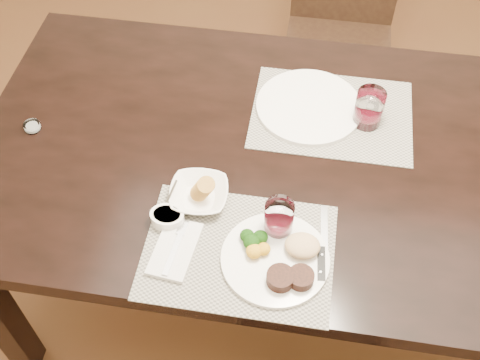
% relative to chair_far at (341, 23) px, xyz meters
% --- Properties ---
extents(ground_plane, '(4.50, 4.50, 0.00)m').
position_rel_chair_far_xyz_m(ground_plane, '(0.00, -0.93, -0.50)').
color(ground_plane, '#4B2918').
rests_on(ground_plane, ground).
extents(dining_table, '(2.00, 1.00, 0.75)m').
position_rel_chair_far_xyz_m(dining_table, '(0.00, -0.93, 0.16)').
color(dining_table, black).
rests_on(dining_table, ground).
extents(chair_far, '(0.42, 0.42, 0.90)m').
position_rel_chair_far_xyz_m(chair_far, '(0.00, 0.00, 0.00)').
color(chair_far, black).
rests_on(chair_far, ground).
extents(placemat_near, '(0.46, 0.34, 0.00)m').
position_rel_chair_far_xyz_m(placemat_near, '(-0.21, -1.27, 0.25)').
color(placemat_near, gray).
rests_on(placemat_near, dining_table).
extents(placemat_far, '(0.46, 0.34, 0.00)m').
position_rel_chair_far_xyz_m(placemat_far, '(-0.02, -0.77, 0.25)').
color(placemat_far, gray).
rests_on(placemat_far, dining_table).
extents(dinner_plate, '(0.26, 0.26, 0.05)m').
position_rel_chair_far_xyz_m(dinner_plate, '(-0.11, -1.28, 0.27)').
color(dinner_plate, white).
rests_on(dinner_plate, placemat_near).
extents(napkin_fork, '(0.11, 0.18, 0.02)m').
position_rel_chair_far_xyz_m(napkin_fork, '(-0.36, -1.29, 0.26)').
color(napkin_fork, silver).
rests_on(napkin_fork, placemat_near).
extents(steak_knife, '(0.03, 0.22, 0.01)m').
position_rel_chair_far_xyz_m(steak_knife, '(-0.01, -1.25, 0.26)').
color(steak_knife, silver).
rests_on(steak_knife, placemat_near).
extents(cracker_bowl, '(0.16, 0.16, 0.07)m').
position_rel_chair_far_xyz_m(cracker_bowl, '(-0.33, -1.13, 0.27)').
color(cracker_bowl, white).
rests_on(cracker_bowl, placemat_near).
extents(sauce_ramekin, '(0.09, 0.13, 0.07)m').
position_rel_chair_far_xyz_m(sauce_ramekin, '(-0.40, -1.21, 0.27)').
color(sauce_ramekin, white).
rests_on(sauce_ramekin, placemat_near).
extents(wine_glass_near, '(0.07, 0.07, 0.10)m').
position_rel_chair_far_xyz_m(wine_glass_near, '(-0.12, -1.19, 0.29)').
color(wine_glass_near, silver).
rests_on(wine_glass_near, placemat_near).
extents(far_plate, '(0.31, 0.31, 0.01)m').
position_rel_chair_far_xyz_m(far_plate, '(-0.08, -0.75, 0.26)').
color(far_plate, white).
rests_on(far_plate, placemat_far).
extents(wine_glass_far, '(0.08, 0.08, 0.11)m').
position_rel_chair_far_xyz_m(wine_glass_far, '(0.08, -0.78, 0.30)').
color(wine_glass_far, silver).
rests_on(wine_glass_far, placemat_far).
extents(salt_cellar, '(0.05, 0.05, 0.02)m').
position_rel_chair_far_xyz_m(salt_cellar, '(-0.85, -0.96, 0.26)').
color(salt_cellar, silver).
rests_on(salt_cellar, dining_table).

